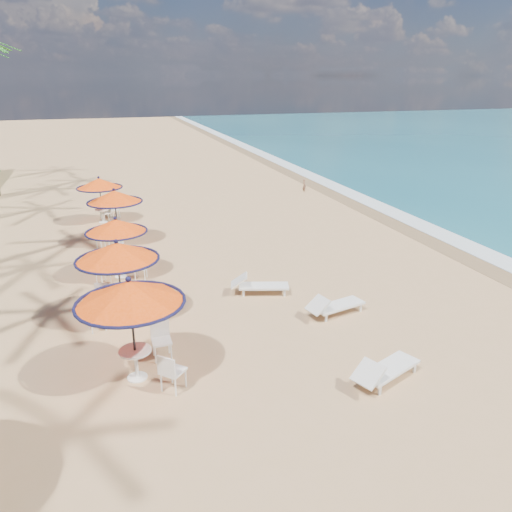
{
  "coord_description": "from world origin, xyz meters",
  "views": [
    {
      "loc": [
        -5.09,
        -10.08,
        6.7
      ],
      "look_at": [
        -0.48,
        4.39,
        1.2
      ],
      "focal_mm": 35.0,
      "sensor_mm": 36.0,
      "label": 1
    }
  ],
  "objects_px": {
    "station_0": "(134,302)",
    "lounger_mid": "(334,305)",
    "station_1": "(117,262)",
    "lounger_near": "(384,370)",
    "station_3": "(114,203)",
    "station_2": "(117,233)",
    "station_4": "(101,188)",
    "lounger_far": "(258,285)"
  },
  "relations": [
    {
      "from": "station_0",
      "to": "lounger_mid",
      "type": "height_order",
      "value": "station_0"
    },
    {
      "from": "station_1",
      "to": "lounger_near",
      "type": "xyz_separation_m",
      "value": [
        5.59,
        -5.09,
        -1.47
      ]
    },
    {
      "from": "station_1",
      "to": "station_3",
      "type": "height_order",
      "value": "station_1"
    },
    {
      "from": "station_0",
      "to": "station_2",
      "type": "xyz_separation_m",
      "value": [
        -0.08,
        6.58,
        -0.35
      ]
    },
    {
      "from": "station_2",
      "to": "station_0",
      "type": "bearing_deg",
      "value": -89.32
    },
    {
      "from": "station_2",
      "to": "station_4",
      "type": "height_order",
      "value": "station_4"
    },
    {
      "from": "station_1",
      "to": "lounger_far",
      "type": "distance_m",
      "value": 4.62
    },
    {
      "from": "station_4",
      "to": "lounger_near",
      "type": "height_order",
      "value": "station_4"
    },
    {
      "from": "station_2",
      "to": "lounger_mid",
      "type": "bearing_deg",
      "value": -40.42
    },
    {
      "from": "station_4",
      "to": "lounger_near",
      "type": "xyz_separation_m",
      "value": [
        5.78,
        -16.05,
        -1.32
      ]
    },
    {
      "from": "station_1",
      "to": "station_4",
      "type": "relative_size",
      "value": 1.09
    },
    {
      "from": "station_2",
      "to": "station_4",
      "type": "relative_size",
      "value": 0.99
    },
    {
      "from": "station_4",
      "to": "lounger_mid",
      "type": "distance_m",
      "value": 14.07
    },
    {
      "from": "station_2",
      "to": "lounger_near",
      "type": "relative_size",
      "value": 1.1
    },
    {
      "from": "station_0",
      "to": "lounger_near",
      "type": "distance_m",
      "value": 5.91
    },
    {
      "from": "lounger_mid",
      "to": "station_3",
      "type": "bearing_deg",
      "value": 109.42
    },
    {
      "from": "station_4",
      "to": "lounger_far",
      "type": "xyz_separation_m",
      "value": [
        4.53,
        -10.41,
        -1.33
      ]
    },
    {
      "from": "station_0",
      "to": "lounger_near",
      "type": "relative_size",
      "value": 1.28
    },
    {
      "from": "station_1",
      "to": "station_2",
      "type": "relative_size",
      "value": 1.11
    },
    {
      "from": "lounger_near",
      "to": "lounger_far",
      "type": "relative_size",
      "value": 1.02
    },
    {
      "from": "station_3",
      "to": "station_2",
      "type": "bearing_deg",
      "value": -91.62
    },
    {
      "from": "station_3",
      "to": "lounger_near",
      "type": "xyz_separation_m",
      "value": [
        5.32,
        -12.39,
        -1.42
      ]
    },
    {
      "from": "station_2",
      "to": "lounger_mid",
      "type": "relative_size",
      "value": 1.14
    },
    {
      "from": "station_3",
      "to": "lounger_near",
      "type": "bearing_deg",
      "value": -66.75
    },
    {
      "from": "station_1",
      "to": "lounger_mid",
      "type": "bearing_deg",
      "value": -14.91
    },
    {
      "from": "lounger_far",
      "to": "station_1",
      "type": "bearing_deg",
      "value": -155.88
    },
    {
      "from": "station_0",
      "to": "lounger_mid",
      "type": "bearing_deg",
      "value": 15.43
    },
    {
      "from": "station_4",
      "to": "lounger_near",
      "type": "relative_size",
      "value": 1.12
    },
    {
      "from": "lounger_near",
      "to": "lounger_mid",
      "type": "bearing_deg",
      "value": 60.32
    },
    {
      "from": "station_2",
      "to": "station_3",
      "type": "distance_m",
      "value": 3.92
    },
    {
      "from": "lounger_far",
      "to": "station_0",
      "type": "bearing_deg",
      "value": -120.75
    },
    {
      "from": "lounger_near",
      "to": "lounger_mid",
      "type": "distance_m",
      "value": 3.51
    },
    {
      "from": "station_3",
      "to": "lounger_near",
      "type": "distance_m",
      "value": 13.56
    },
    {
      "from": "station_4",
      "to": "lounger_near",
      "type": "bearing_deg",
      "value": -70.19
    },
    {
      "from": "lounger_near",
      "to": "station_0",
      "type": "bearing_deg",
      "value": 137.65
    },
    {
      "from": "lounger_near",
      "to": "lounger_mid",
      "type": "height_order",
      "value": "lounger_near"
    },
    {
      "from": "station_0",
      "to": "lounger_mid",
      "type": "relative_size",
      "value": 1.32
    },
    {
      "from": "station_0",
      "to": "lounger_far",
      "type": "bearing_deg",
      "value": 42.39
    },
    {
      "from": "station_1",
      "to": "station_2",
      "type": "xyz_separation_m",
      "value": [
        0.16,
        3.38,
        -0.18
      ]
    },
    {
      "from": "station_0",
      "to": "station_1",
      "type": "relative_size",
      "value": 1.05
    },
    {
      "from": "station_2",
      "to": "station_4",
      "type": "bearing_deg",
      "value": 92.63
    },
    {
      "from": "station_4",
      "to": "lounger_far",
      "type": "distance_m",
      "value": 11.43
    }
  ]
}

